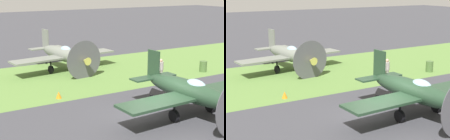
# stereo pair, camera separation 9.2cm
# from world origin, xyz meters

# --- Properties ---
(ground_plane) EXTENTS (160.00, 160.00, 0.00)m
(ground_plane) POSITION_xyz_m (0.00, 0.00, 0.00)
(ground_plane) COLOR #38383D
(grass_verge) EXTENTS (120.00, 11.00, 0.01)m
(grass_verge) POSITION_xyz_m (0.00, -10.51, 0.00)
(grass_verge) COLOR #567A38
(grass_verge) RESTS_ON ground
(airplane_lead) EXTENTS (9.26, 7.34, 3.31)m
(airplane_lead) POSITION_xyz_m (-2.05, 0.59, 1.38)
(airplane_lead) COLOR #233D28
(airplane_lead) RESTS_ON ground
(airplane_wingman) EXTENTS (9.34, 7.42, 3.31)m
(airplane_wingman) POSITION_xyz_m (-0.21, -12.67, 1.38)
(airplane_wingman) COLOR slate
(airplane_wingman) RESTS_ON ground
(ground_crew_mechanic) EXTENTS (0.54, 0.40, 1.73)m
(ground_crew_mechanic) POSITION_xyz_m (-5.05, -5.70, 0.91)
(ground_crew_mechanic) COLOR #9E998E
(ground_crew_mechanic) RESTS_ON ground
(fuel_drum) EXTENTS (0.60, 0.60, 0.90)m
(fuel_drum) POSITION_xyz_m (-9.99, -6.31, 0.45)
(fuel_drum) COLOR #476633
(fuel_drum) RESTS_ON ground
(runway_marker_cone) EXTENTS (0.36, 0.36, 0.44)m
(runway_marker_cone) POSITION_xyz_m (3.04, -5.82, 0.22)
(runway_marker_cone) COLOR orange
(runway_marker_cone) RESTS_ON ground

